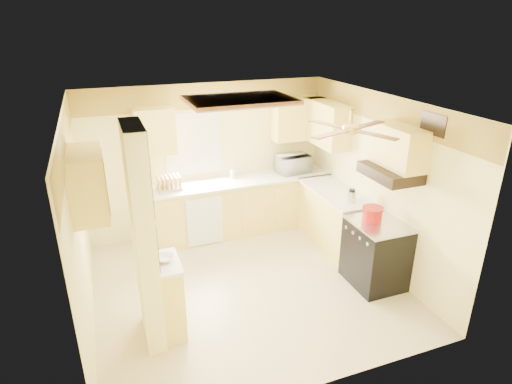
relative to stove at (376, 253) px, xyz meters
name	(u,v)px	position (x,y,z in m)	size (l,w,h in m)	color
floor	(247,285)	(-1.67, 0.55, -0.46)	(4.00, 4.00, 0.00)	#CBBA8D
ceiling	(245,104)	(-1.67, 0.55, 2.04)	(4.00, 4.00, 0.00)	white
wall_back	(208,160)	(-1.67, 2.45, 0.79)	(4.00, 4.00, 0.00)	#F9EB98
wall_front	(317,283)	(-1.67, -1.35, 0.79)	(4.00, 4.00, 0.00)	#F9EB98
wall_left	(79,228)	(-3.67, 0.55, 0.79)	(3.80, 3.80, 0.00)	#F9EB98
wall_right	(378,183)	(0.33, 0.55, 0.79)	(3.80, 3.80, 0.00)	#F9EB98
wallpaper_border	(206,96)	(-1.67, 2.43, 1.84)	(4.00, 0.02, 0.40)	yellow
partition_column	(144,240)	(-3.02, 0.00, 0.79)	(0.20, 0.70, 2.50)	#F9EB98
partition_ledge	(170,298)	(-2.80, 0.00, -0.01)	(0.25, 0.55, 0.90)	#F8D46A
ledge_top	(167,263)	(-2.80, 0.00, 0.46)	(0.28, 0.58, 0.04)	silver
lower_cabinets_back	(243,206)	(-1.17, 2.15, -0.01)	(3.00, 0.60, 0.90)	#F8D46A
lower_cabinets_right	(334,219)	(0.03, 1.15, -0.01)	(0.60, 1.40, 0.90)	#F8D46A
countertop_back	(243,181)	(-1.17, 2.14, 0.46)	(3.04, 0.64, 0.04)	silver
countertop_right	(336,192)	(0.02, 1.15, 0.46)	(0.64, 1.44, 0.04)	silver
dishwasher_panel	(205,221)	(-1.92, 1.84, -0.03)	(0.58, 0.02, 0.80)	white
window	(193,144)	(-1.92, 2.44, 1.09)	(0.92, 0.02, 1.02)	white
upper_cab_back_left	(155,131)	(-2.52, 2.27, 1.39)	(0.60, 0.35, 0.70)	#F8D46A
upper_cab_back_right	(298,119)	(-0.12, 2.27, 1.39)	(0.90, 0.35, 0.70)	#F8D46A
upper_cab_right	(327,123)	(0.16, 1.80, 1.39)	(0.35, 1.00, 0.70)	#F8D46A
upper_cab_left_wall	(87,184)	(-3.49, 0.30, 1.39)	(0.35, 0.75, 0.70)	#F8D46A
upper_cab_over_stove	(399,147)	(0.16, 0.00, 1.49)	(0.35, 0.76, 0.52)	#F8D46A
stove	(376,253)	(0.00, 0.00, 0.00)	(0.68, 0.77, 0.92)	black
range_hood	(390,173)	(0.07, 0.00, 1.16)	(0.50, 0.76, 0.14)	black
poster_menu	(149,186)	(-2.91, 0.00, 1.39)	(0.02, 0.42, 0.57)	black
poster_nashville	(155,242)	(-2.91, 0.00, 0.74)	(0.02, 0.42, 0.57)	black
ceiling_light_panel	(240,100)	(-1.57, 1.05, 2.00)	(1.35, 0.95, 0.06)	brown
ceiling_fan	(350,129)	(-0.67, -0.15, 1.83)	(1.15, 1.15, 0.26)	gold
vent_grate	(433,124)	(0.31, -0.35, 1.84)	(0.02, 0.40, 0.25)	black
microwave	(294,164)	(-0.23, 2.17, 0.63)	(0.55, 0.37, 0.30)	white
bowl	(164,258)	(-2.83, 0.03, 0.51)	(0.22, 0.22, 0.05)	white
dutch_oven	(372,214)	(-0.04, 0.12, 0.55)	(0.28, 0.28, 0.19)	#B01511
kettle	(352,196)	(0.00, 0.69, 0.57)	(0.13, 0.13, 0.20)	silver
dish_rack	(169,185)	(-2.39, 2.13, 0.56)	(0.38, 0.28, 0.21)	tan
utensil_crock	(233,174)	(-1.30, 2.28, 0.55)	(0.10, 0.10, 0.20)	white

